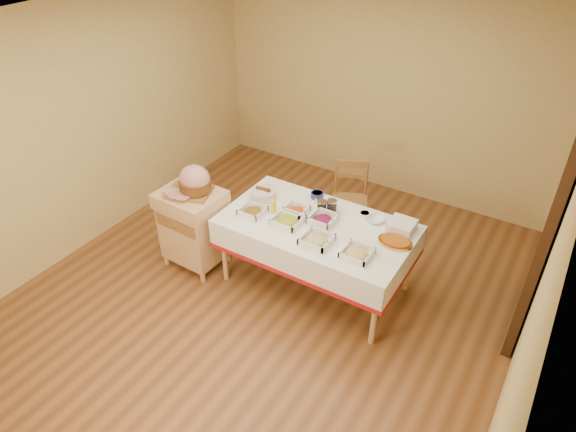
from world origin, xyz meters
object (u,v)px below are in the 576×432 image
at_px(ham_on_board, 194,182).
at_px(plate_stack, 402,226).
at_px(mustard_bottle, 273,206).
at_px(brass_platter, 395,242).
at_px(butcher_cart, 193,224).
at_px(preserve_jar_left, 322,207).
at_px(bread_basket, 263,194).
at_px(dining_table, 316,237).
at_px(preserve_jar_right, 332,207).
at_px(dining_chair, 350,199).

bearing_deg(ham_on_board, plate_stack, 18.22).
bearing_deg(mustard_bottle, brass_platter, 7.42).
xyz_separation_m(butcher_cart, brass_platter, (2.00, 0.46, 0.28)).
height_order(preserve_jar_left, brass_platter, preserve_jar_left).
distance_m(butcher_cart, ham_on_board, 0.51).
bearing_deg(ham_on_board, butcher_cart, -141.95).
bearing_deg(bread_basket, plate_stack, 8.42).
height_order(dining_table, ham_on_board, ham_on_board).
xyz_separation_m(butcher_cart, bread_basket, (0.57, 0.46, 0.31)).
distance_m(dining_table, bread_basket, 0.72).
xyz_separation_m(dining_table, bread_basket, (-0.68, 0.10, 0.21)).
relative_size(dining_table, ham_on_board, 4.05).
relative_size(butcher_cart, mustard_bottle, 5.17).
bearing_deg(mustard_bottle, ham_on_board, -160.83).
relative_size(ham_on_board, preserve_jar_left, 3.74).
bearing_deg(plate_stack, preserve_jar_left, -172.34).
distance_m(preserve_jar_left, brass_platter, 0.82).
bearing_deg(brass_platter, mustard_bottle, -172.58).
height_order(dining_table, brass_platter, brass_platter).
relative_size(preserve_jar_right, plate_stack, 0.55).
bearing_deg(butcher_cart, preserve_jar_right, 25.60).
relative_size(plate_stack, brass_platter, 0.74).
bearing_deg(butcher_cart, plate_stack, 18.76).
distance_m(dining_table, mustard_bottle, 0.51).
xyz_separation_m(butcher_cart, mustard_bottle, (0.80, 0.30, 0.34)).
bearing_deg(bread_basket, mustard_bottle, -35.42).
bearing_deg(ham_on_board, dining_chair, 50.48).
distance_m(mustard_bottle, brass_platter, 1.21).
height_order(dining_chair, bread_basket, dining_chair).
bearing_deg(plate_stack, ham_on_board, -161.78).
distance_m(preserve_jar_left, preserve_jar_right, 0.10).
bearing_deg(plate_stack, preserve_jar_right, -175.15).
bearing_deg(bread_basket, butcher_cart, -140.95).
relative_size(dining_table, plate_stack, 7.78).
bearing_deg(preserve_jar_right, brass_platter, -12.22).
height_order(butcher_cart, ham_on_board, ham_on_board).
height_order(preserve_jar_left, preserve_jar_right, preserve_jar_right).
distance_m(ham_on_board, mustard_bottle, 0.82).
bearing_deg(brass_platter, bread_basket, 179.67).
xyz_separation_m(butcher_cart, preserve_jar_left, (1.19, 0.57, 0.31)).
relative_size(ham_on_board, mustard_bottle, 2.64).
bearing_deg(dining_table, plate_stack, 23.39).
bearing_deg(preserve_jar_left, dining_chair, 94.13).
xyz_separation_m(dining_table, brass_platter, (0.75, 0.10, 0.18)).
bearing_deg(mustard_bottle, preserve_jar_right, 33.41).
height_order(butcher_cart, preserve_jar_right, preserve_jar_right).
xyz_separation_m(ham_on_board, preserve_jar_left, (1.15, 0.53, -0.19)).
bearing_deg(dining_table, preserve_jar_left, 107.12).
xyz_separation_m(bread_basket, plate_stack, (1.41, 0.21, 0.00)).
bearing_deg(ham_on_board, bread_basket, 39.14).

